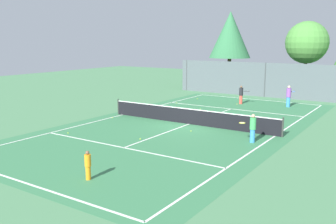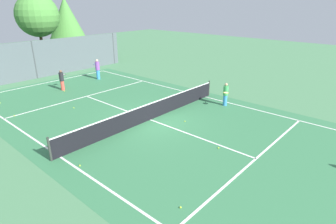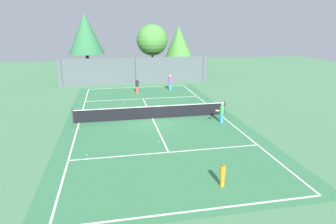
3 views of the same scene
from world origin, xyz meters
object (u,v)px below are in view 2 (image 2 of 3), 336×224
Objects in this scene: tennis_ball_2 at (74,108)px; tennis_ball_4 at (181,207)px; tennis_ball_0 at (64,91)px; tennis_ball_3 at (80,166)px; player_2 at (226,94)px; tennis_ball_1 at (185,121)px; tennis_ball_5 at (14,116)px; tennis_ball_7 at (0,103)px; ball_crate at (160,104)px; player_3 at (98,69)px; player_0 at (62,80)px; tennis_ball_6 at (219,148)px.

tennis_ball_4 is at bearing -103.69° from tennis_ball_2.
tennis_ball_3 is at bearing -116.26° from tennis_ball_0.
tennis_ball_2 is at bearing 134.74° from player_2.
tennis_ball_1 is at bearing 175.96° from player_2.
player_2 is 9.67m from tennis_ball_2.
tennis_ball_5 is 3.07m from tennis_ball_7.
ball_crate is 6.45× the size of tennis_ball_5.
tennis_ball_4 is (-9.43, -4.00, -0.74)m from player_2.
tennis_ball_4 is (-7.96, -15.72, -0.85)m from player_3.
tennis_ball_0 is at bearing -109.31° from player_0.
player_3 is 17.64m from tennis_ball_4.
tennis_ball_4 is at bearing -116.86° from player_3.
player_0 is 0.90× the size of player_3.
tennis_ball_5 is (-6.00, 8.01, 0.00)m from tennis_ball_1.
player_2 is 22.65× the size of tennis_ball_2.
tennis_ball_3 is (-4.88, -9.89, 0.00)m from tennis_ball_0.
tennis_ball_6 is at bearing -151.80° from player_2.
player_2 is at bearing -64.75° from player_0.
tennis_ball_5 is (-3.03, 1.42, 0.00)m from tennis_ball_2.
player_2 reaches higher than tennis_ball_6.
tennis_ball_7 is (-4.18, 0.78, 0.00)m from tennis_ball_0.
tennis_ball_1 is (-3.81, 0.27, -0.74)m from player_2.
tennis_ball_0 is 1.00× the size of tennis_ball_1.
tennis_ball_4 is 1.00× the size of tennis_ball_7.
tennis_ball_5 is at bearing -95.29° from tennis_ball_7.
tennis_ball_2 and tennis_ball_5 have the same top height.
tennis_ball_1 is (1.38, -10.74, -0.76)m from player_0.
player_2 is 22.65× the size of tennis_ball_1.
tennis_ball_2 and tennis_ball_4 have the same top height.
player_2 is at bearing -40.13° from tennis_ball_5.
tennis_ball_4 is 1.00× the size of tennis_ball_6.
tennis_ball_3 is (-10.23, 0.66, -0.74)m from player_2.
tennis_ball_5 is at bearing -157.59° from player_3.
tennis_ball_1 is at bearing 65.81° from tennis_ball_6.
tennis_ball_6 is (4.64, -11.05, 0.00)m from tennis_ball_5.
ball_crate is 8.65m from tennis_ball_5.
tennis_ball_2 is at bearing -25.17° from tennis_ball_5.
tennis_ball_6 is 1.00× the size of tennis_ball_7.
tennis_ball_1 is 1.00× the size of tennis_ball_4.
player_0 is 23.29× the size of tennis_ball_7.
tennis_ball_0 is (-5.35, 10.55, -0.74)m from player_2.
ball_crate is at bearing 69.12° from tennis_ball_6.
player_0 reaches higher than tennis_ball_0.
tennis_ball_6 is at bearing -34.23° from tennis_ball_3.
ball_crate is at bearing -37.97° from tennis_ball_5.
tennis_ball_4 is (-5.62, -4.27, 0.00)m from tennis_ball_1.
tennis_ball_0 is (-0.16, -0.46, -0.76)m from player_0.
tennis_ball_4 is (0.80, -4.66, 0.00)m from tennis_ball_3.
tennis_ball_2 is (-5.32, -4.86, -0.85)m from player_3.
tennis_ball_5 is (-9.82, 8.27, -0.74)m from player_2.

